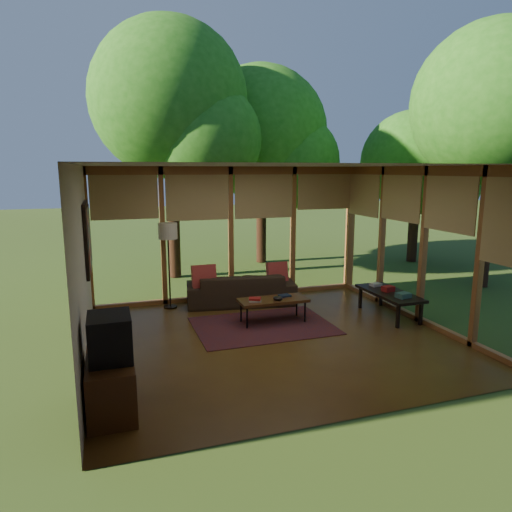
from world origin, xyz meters
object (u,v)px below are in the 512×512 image
object	(u,v)px
floor_lamp	(168,236)
coffee_table	(273,301)
side_console	(389,294)
sofa	(241,289)
media_cabinet	(111,385)
television	(110,337)

from	to	relation	value
floor_lamp	coffee_table	xyz separation A→B (m)	(1.59, -1.44, -1.01)
floor_lamp	side_console	world-z (taller)	floor_lamp
sofa	side_console	xyz separation A→B (m)	(2.34, -1.60, 0.10)
media_cabinet	coffee_table	bearing A→B (deg)	39.03
floor_lamp	coffee_table	bearing A→B (deg)	-42.16
media_cabinet	sofa	bearing A→B (deg)	54.01
sofa	television	xyz separation A→B (m)	(-2.51, -3.48, 0.54)
television	side_console	world-z (taller)	television
television	media_cabinet	bearing A→B (deg)	180.00
sofa	television	size ratio (longest dim) A/B	3.86
sofa	television	world-z (taller)	television
television	coffee_table	distance (m)	3.54
media_cabinet	television	size ratio (longest dim) A/B	1.82
sofa	side_console	size ratio (longest dim) A/B	1.52
sofa	floor_lamp	size ratio (longest dim) A/B	1.29
television	coffee_table	xyz separation A→B (m)	(2.72, 2.22, -0.46)
television	floor_lamp	bearing A→B (deg)	72.82
media_cabinet	coffee_table	distance (m)	3.53
sofa	media_cabinet	distance (m)	4.30
coffee_table	media_cabinet	bearing A→B (deg)	-140.97
media_cabinet	side_console	bearing A→B (deg)	21.13
television	floor_lamp	size ratio (longest dim) A/B	0.33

